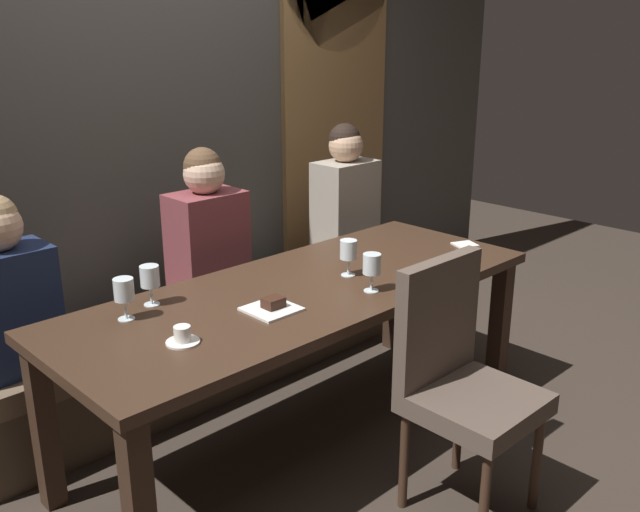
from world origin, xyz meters
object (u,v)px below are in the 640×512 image
chair_near_side (459,372)px  espresso_cup (183,336)px  diner_redhead (5,291)px  wine_glass_center_back (150,277)px  wine_glass_center_front (372,265)px  dessert_plate (272,307)px  diner_far_end (345,198)px  banquette_bench (213,345)px  wine_glass_far_left (124,291)px  wine_glass_far_right (348,251)px  diner_bearded (207,233)px  dining_table (304,306)px

chair_near_side → espresso_cup: (-0.81, 0.61, 0.21)m
diner_redhead → wine_glass_center_back: 0.58m
wine_glass_center_front → dessert_plate: 0.46m
wine_glass_center_back → diner_far_end: bearing=15.9°
banquette_bench → wine_glass_center_front: 1.14m
wine_glass_center_back → wine_glass_far_left: size_ratio=1.00×
wine_glass_far_left → dessert_plate: wine_glass_far_left is taller
wine_glass_center_back → wine_glass_far_right: bearing=-20.6°
diner_redhead → wine_glass_center_back: (0.41, -0.41, 0.06)m
wine_glass_far_right → wine_glass_far_left: 0.99m
wine_glass_center_front → wine_glass_far_left: size_ratio=1.00×
banquette_bench → wine_glass_far_right: (0.24, -0.73, 0.63)m
banquette_bench → dessert_plate: size_ratio=13.16×
chair_near_side → espresso_cup: size_ratio=8.17×
diner_bearded → espresso_cup: (-0.69, -0.81, -0.06)m
diner_redhead → banquette_bench: bearing=1.0°
chair_near_side → wine_glass_center_back: chair_near_side is taller
diner_bearded → wine_glass_far_left: diner_bearded is taller
diner_far_end → wine_glass_center_back: size_ratio=5.03×
wine_glass_center_back → wine_glass_far_left: same height
dessert_plate → diner_redhead: bearing=132.5°
dining_table → wine_glass_center_back: bearing=154.6°
diner_redhead → diner_bearded: size_ratio=0.92×
chair_near_side → dessert_plate: (-0.39, 0.62, 0.20)m
wine_glass_center_front → diner_bearded: bearing=100.1°
wine_glass_center_front → banquette_bench: bearing=100.0°
banquette_bench → wine_glass_far_left: size_ratio=15.24×
wine_glass_far_left → dessert_plate: 0.56m
banquette_bench → diner_redhead: size_ratio=3.39×
chair_near_side → diner_redhead: diner_redhead is taller
banquette_bench → diner_far_end: size_ratio=3.03×
chair_near_side → wine_glass_center_front: 0.57m
wine_glass_far_right → diner_redhead: bearing=149.7°
diner_redhead → espresso_cup: bearing=-69.4°
chair_near_side → wine_glass_center_back: bearing=125.2°
chair_near_side → wine_glass_far_right: bearing=80.6°
chair_near_side → diner_far_end: bearing=58.6°
diner_bearded → wine_glass_far_left: 0.87m
wine_glass_center_back → wine_glass_center_front: (0.74, -0.51, 0.00)m
wine_glass_far_right → espresso_cup: wine_glass_far_right is taller
chair_near_side → diner_bearded: diner_bearded is taller
diner_bearded → chair_near_side: bearing=-84.9°
dessert_plate → espresso_cup: bearing=-178.4°
diner_redhead → diner_bearded: bearing=0.9°
banquette_bench → espresso_cup: 1.19m
wine_glass_center_front → dessert_plate: bearing=162.9°
diner_far_end → chair_near_side: bearing=-121.4°
wine_glass_far_right → dessert_plate: bearing=-172.1°
diner_redhead → wine_glass_center_front: diner_redhead is taller
diner_far_end → espresso_cup: diner_far_end is taller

